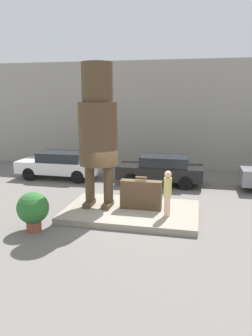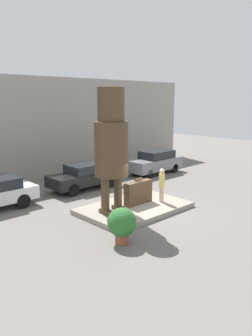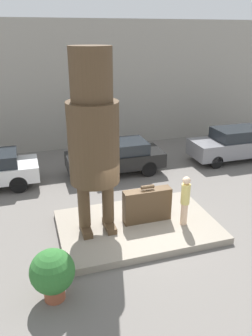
{
  "view_description": "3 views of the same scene",
  "coord_description": "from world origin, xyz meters",
  "px_view_note": "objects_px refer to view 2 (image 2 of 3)",
  "views": [
    {
      "loc": [
        2.42,
        -11.83,
        4.48
      ],
      "look_at": [
        -0.22,
        0.05,
        1.83
      ],
      "focal_mm": 35.0,
      "sensor_mm": 36.0,
      "label": 1
    },
    {
      "loc": [
        -10.6,
        -10.57,
        5.24
      ],
      "look_at": [
        -0.77,
        -0.22,
        2.22
      ],
      "focal_mm": 35.0,
      "sensor_mm": 36.0,
      "label": 2
    },
    {
      "loc": [
        -3.1,
        -8.7,
        6.04
      ],
      "look_at": [
        -0.38,
        0.06,
        2.23
      ],
      "focal_mm": 35.0,
      "sensor_mm": 36.0,
      "label": 3
    }
  ],
  "objects_px": {
    "planter_pot": "(122,223)",
    "tourist": "(162,184)",
    "statue_figure": "(111,141)",
    "parked_car_black": "(85,175)",
    "parked_car_grey": "(155,162)",
    "giant_suitcase": "(138,192)"
  },
  "relations": [
    {
      "from": "parked_car_grey",
      "to": "planter_pot",
      "type": "relative_size",
      "value": 3.16
    },
    {
      "from": "giant_suitcase",
      "to": "tourist",
      "type": "relative_size",
      "value": 0.94
    },
    {
      "from": "statue_figure",
      "to": "parked_car_grey",
      "type": "relative_size",
      "value": 1.28
    },
    {
      "from": "planter_pot",
      "to": "tourist",
      "type": "bearing_deg",
      "value": 22.47
    },
    {
      "from": "giant_suitcase",
      "to": "parked_car_black",
      "type": "distance_m",
      "value": 4.61
    },
    {
      "from": "statue_figure",
      "to": "parked_car_grey",
      "type": "xyz_separation_m",
      "value": [
        8.06,
        4.52,
        -2.59
      ]
    },
    {
      "from": "tourist",
      "to": "planter_pot",
      "type": "height_order",
      "value": "tourist"
    },
    {
      "from": "parked_car_black",
      "to": "parked_car_grey",
      "type": "height_order",
      "value": "parked_car_grey"
    },
    {
      "from": "tourist",
      "to": "planter_pot",
      "type": "distance_m",
      "value": 4.73
    },
    {
      "from": "tourist",
      "to": "parked_car_black",
      "type": "distance_m",
      "value": 5.26
    },
    {
      "from": "parked_car_black",
      "to": "parked_car_grey",
      "type": "xyz_separation_m",
      "value": [
        6.12,
        -0.08,
        0.04
      ]
    },
    {
      "from": "statue_figure",
      "to": "parked_car_black",
      "type": "relative_size",
      "value": 1.26
    },
    {
      "from": "planter_pot",
      "to": "giant_suitcase",
      "type": "bearing_deg",
      "value": 35.89
    },
    {
      "from": "parked_car_black",
      "to": "tourist",
      "type": "bearing_deg",
      "value": 98.99
    },
    {
      "from": "parked_car_grey",
      "to": "giant_suitcase",
      "type": "bearing_deg",
      "value": 35.45
    },
    {
      "from": "tourist",
      "to": "planter_pot",
      "type": "bearing_deg",
      "value": -157.53
    },
    {
      "from": "statue_figure",
      "to": "tourist",
      "type": "bearing_deg",
      "value": -12.15
    },
    {
      "from": "statue_figure",
      "to": "parked_car_black",
      "type": "bearing_deg",
      "value": 67.13
    },
    {
      "from": "giant_suitcase",
      "to": "parked_car_black",
      "type": "xyz_separation_m",
      "value": [
        0.25,
        4.61,
        0.02
      ]
    },
    {
      "from": "giant_suitcase",
      "to": "parked_car_grey",
      "type": "height_order",
      "value": "parked_car_grey"
    },
    {
      "from": "giant_suitcase",
      "to": "statue_figure",
      "type": "bearing_deg",
      "value": 179.47
    },
    {
      "from": "parked_car_black",
      "to": "planter_pot",
      "type": "height_order",
      "value": "parked_car_black"
    }
  ]
}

